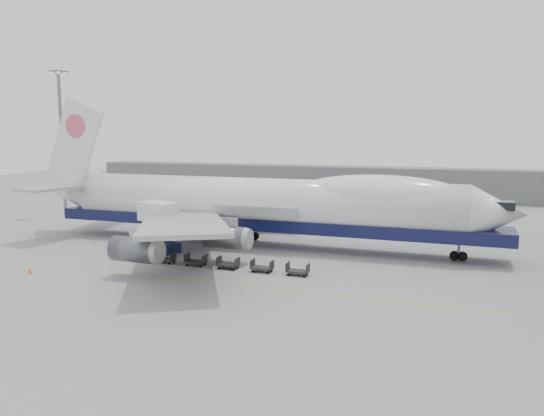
% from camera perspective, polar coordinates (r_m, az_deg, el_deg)
% --- Properties ---
extents(ground, '(260.00, 260.00, 0.00)m').
position_cam_1_polar(ground, '(59.44, -5.80, -6.27)').
color(ground, gray).
rests_on(ground, ground).
extents(apron_line, '(60.00, 0.15, 0.01)m').
position_cam_1_polar(apron_line, '(54.30, -8.58, -7.70)').
color(apron_line, gold).
rests_on(apron_line, ground).
extents(hangar, '(110.00, 8.00, 7.00)m').
position_cam_1_polar(hangar, '(127.26, 3.92, 2.99)').
color(hangar, slate).
rests_on(hangar, ground).
extents(floodlight_mast, '(2.40, 2.40, 25.43)m').
position_cam_1_polar(floodlight_mast, '(101.33, -21.70, 7.26)').
color(floodlight_mast, slate).
rests_on(floodlight_mast, ground).
extents(airliner, '(67.00, 55.30, 19.98)m').
position_cam_1_polar(airliner, '(68.95, -1.03, 0.52)').
color(airliner, white).
rests_on(airliner, ground).
extents(catering_truck, '(5.94, 4.94, 6.18)m').
position_cam_1_polar(catering_truck, '(67.54, -12.08, -1.68)').
color(catering_truck, '#191F4C').
rests_on(catering_truck, ground).
extents(traffic_cone, '(0.43, 0.43, 0.63)m').
position_cam_1_polar(traffic_cone, '(61.76, -24.61, -6.14)').
color(traffic_cone, '#FC530D').
rests_on(traffic_cone, ground).
extents(dolly_0, '(2.30, 1.35, 1.30)m').
position_cam_1_polar(dolly_0, '(63.99, -14.49, -4.96)').
color(dolly_0, '#2D2D30').
rests_on(dolly_0, ground).
extents(dolly_1, '(2.30, 1.35, 1.30)m').
position_cam_1_polar(dolly_1, '(61.86, -11.45, -5.31)').
color(dolly_1, '#2D2D30').
rests_on(dolly_1, ground).
extents(dolly_2, '(2.30, 1.35, 1.30)m').
position_cam_1_polar(dolly_2, '(59.92, -8.20, -5.67)').
color(dolly_2, '#2D2D30').
rests_on(dolly_2, ground).
extents(dolly_3, '(2.30, 1.35, 1.30)m').
position_cam_1_polar(dolly_3, '(58.19, -4.74, -6.03)').
color(dolly_3, '#2D2D30').
rests_on(dolly_3, ground).
extents(dolly_4, '(2.30, 1.35, 1.30)m').
position_cam_1_polar(dolly_4, '(56.68, -1.07, -6.38)').
color(dolly_4, '#2D2D30').
rests_on(dolly_4, ground).
extents(dolly_5, '(2.30, 1.35, 1.30)m').
position_cam_1_polar(dolly_5, '(55.42, 2.78, -6.73)').
color(dolly_5, '#2D2D30').
rests_on(dolly_5, ground).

